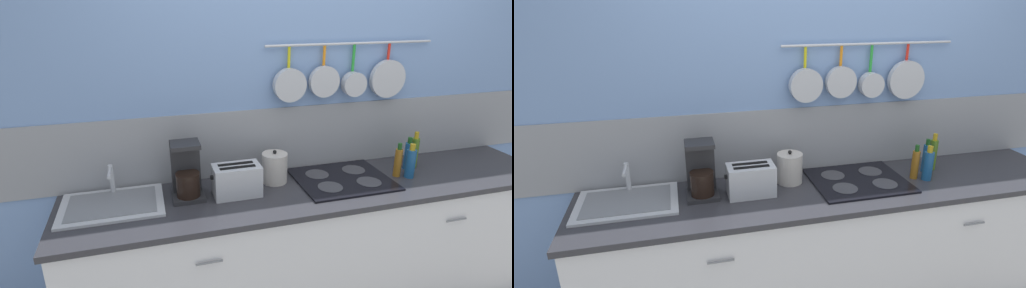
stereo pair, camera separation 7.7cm
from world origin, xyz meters
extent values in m
cube|color=#7293C6|center=(0.00, 0.35, 1.30)|extent=(7.20, 0.06, 2.60)
cube|color=gray|center=(0.00, 0.34, 1.10)|extent=(7.20, 0.07, 0.43)
cylinder|color=#B7BABF|center=(0.28, 0.29, 1.70)|extent=(1.14, 0.02, 0.02)
cylinder|color=gold|center=(-0.13, 0.29, 1.63)|extent=(0.02, 0.02, 0.12)
cylinder|color=#B7BABF|center=(-0.13, 0.27, 1.47)|extent=(0.21, 0.05, 0.21)
cylinder|color=orange|center=(0.10, 0.29, 1.63)|extent=(0.02, 0.02, 0.12)
cylinder|color=#B7BABF|center=(0.10, 0.27, 1.47)|extent=(0.20, 0.04, 0.20)
cylinder|color=green|center=(0.30, 0.29, 1.61)|extent=(0.02, 0.02, 0.17)
cylinder|color=#B7BABF|center=(0.30, 0.26, 1.45)|extent=(0.16, 0.06, 0.16)
cylinder|color=red|center=(0.55, 0.29, 1.64)|extent=(0.02, 0.02, 0.10)
cylinder|color=#B7BABF|center=(0.55, 0.27, 1.47)|extent=(0.25, 0.04, 0.25)
cube|color=silver|center=(0.00, 0.00, 0.43)|extent=(3.03, 0.57, 0.85)
cylinder|color=slate|center=(-0.76, -0.30, 0.70)|extent=(0.14, 0.01, 0.01)
cylinder|color=slate|center=(0.76, -0.30, 0.70)|extent=(0.14, 0.01, 0.01)
cube|color=#2D2D33|center=(0.00, 0.00, 0.87)|extent=(3.07, 0.61, 0.03)
cube|color=#B7BABF|center=(-1.22, 0.09, 0.90)|extent=(0.55, 0.39, 0.01)
cube|color=slate|center=(-1.22, 0.09, 0.91)|extent=(0.47, 0.31, 0.00)
cylinder|color=#B7BABF|center=(-1.22, 0.24, 0.98)|extent=(0.03, 0.03, 0.19)
cylinder|color=#B7BABF|center=(-1.22, 0.16, 1.06)|extent=(0.02, 0.16, 0.02)
cube|color=#262628|center=(-0.81, 0.08, 0.90)|extent=(0.18, 0.19, 0.02)
cube|color=#262628|center=(-0.81, 0.15, 1.05)|extent=(0.16, 0.07, 0.33)
cylinder|color=black|center=(-0.81, 0.06, 0.98)|extent=(0.14, 0.14, 0.14)
cube|color=#262628|center=(-0.81, 0.10, 1.20)|extent=(0.16, 0.14, 0.02)
cube|color=#B7BABF|center=(-0.53, 0.04, 0.98)|extent=(0.27, 0.15, 0.18)
cube|color=black|center=(-0.53, 0.01, 1.07)|extent=(0.20, 0.03, 0.00)
cube|color=black|center=(-0.53, 0.06, 1.07)|extent=(0.20, 0.03, 0.00)
cube|color=black|center=(-0.67, 0.04, 1.02)|extent=(0.02, 0.02, 0.02)
cylinder|color=beige|center=(-0.26, 0.15, 0.98)|extent=(0.16, 0.16, 0.19)
sphere|color=black|center=(-0.26, 0.15, 1.09)|extent=(0.02, 0.02, 0.02)
cube|color=black|center=(0.16, 0.05, 0.89)|extent=(0.58, 0.48, 0.01)
cylinder|color=#38383D|center=(0.03, -0.05, 0.90)|extent=(0.15, 0.15, 0.00)
cylinder|color=#38383D|center=(0.29, -0.05, 0.90)|extent=(0.15, 0.15, 0.00)
cylinder|color=#38383D|center=(0.03, 0.15, 0.90)|extent=(0.15, 0.15, 0.00)
cylinder|color=#38383D|center=(0.29, 0.15, 0.90)|extent=(0.15, 0.15, 0.00)
cylinder|color=#8C5919|center=(0.52, 0.01, 0.98)|extent=(0.05, 0.05, 0.18)
cylinder|color=#194C19|center=(0.52, 0.01, 1.09)|extent=(0.03, 0.03, 0.04)
cylinder|color=navy|center=(0.59, -0.03, 0.98)|extent=(0.06, 0.06, 0.18)
cylinder|color=#B28C19|center=(0.59, -0.03, 1.09)|extent=(0.03, 0.03, 0.04)
cylinder|color=navy|center=(0.65, 0.09, 0.98)|extent=(0.05, 0.05, 0.18)
cylinder|color=#194C19|center=(0.65, 0.09, 1.09)|extent=(0.03, 0.03, 0.04)
cylinder|color=#4C721E|center=(0.71, 0.11, 0.99)|extent=(0.05, 0.05, 0.20)
cylinder|color=#B28C19|center=(0.71, 0.11, 1.11)|extent=(0.03, 0.03, 0.04)
camera|label=1|loc=(-1.00, -2.00, 1.96)|focal=28.00mm
camera|label=2|loc=(-0.92, -2.02, 1.96)|focal=28.00mm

